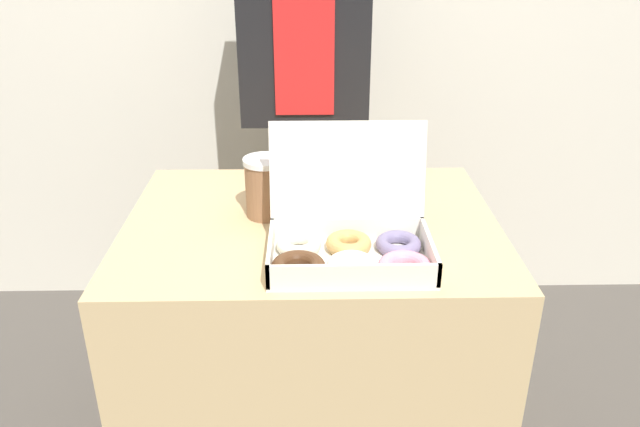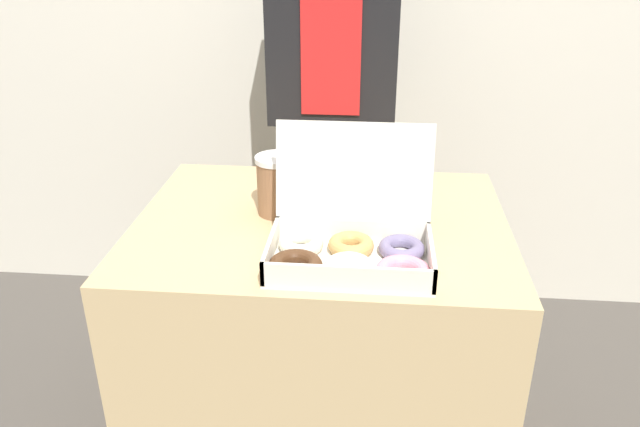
% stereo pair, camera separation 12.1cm
% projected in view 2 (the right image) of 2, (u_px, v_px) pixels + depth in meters
% --- Properties ---
extents(table, '(0.85, 0.66, 0.76)m').
position_uv_depth(table, '(321.00, 353.00, 1.60)').
color(table, tan).
rests_on(table, ground_plane).
extents(donut_box, '(0.36, 0.27, 0.26)m').
position_uv_depth(donut_box, '(349.00, 246.00, 1.24)').
color(donut_box, white).
rests_on(donut_box, table).
extents(coffee_cup, '(0.10, 0.10, 0.14)m').
position_uv_depth(coffee_cup, '(277.00, 185.00, 1.44)').
color(coffee_cup, '#8C6042').
rests_on(coffee_cup, table).
extents(person_customer, '(0.38, 0.21, 1.58)m').
position_uv_depth(person_customer, '(333.00, 105.00, 1.90)').
color(person_customer, gray).
rests_on(person_customer, ground_plane).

